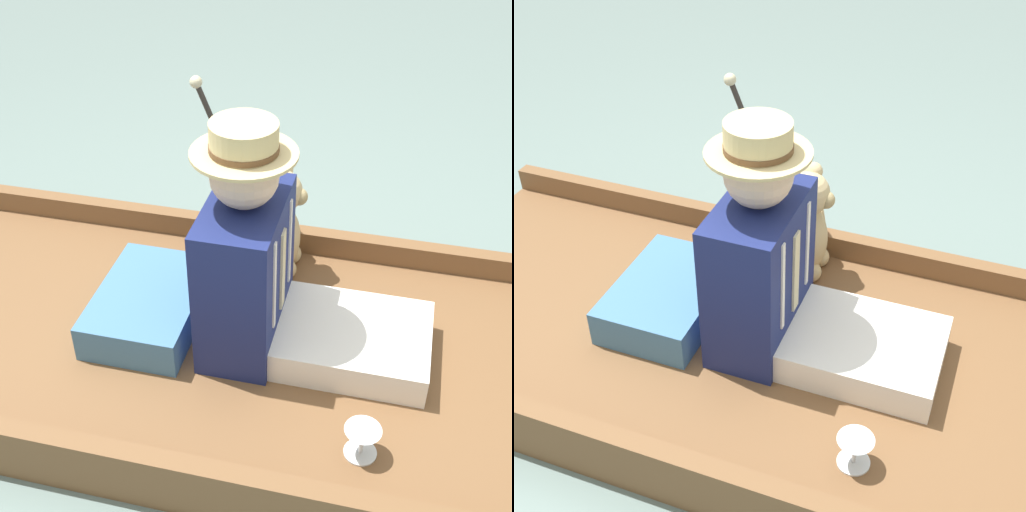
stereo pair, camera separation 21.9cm
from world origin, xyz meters
The scene contains 7 objects.
ground_plane centered at (0.00, 0.00, 0.00)m, with size 16.00×16.00×0.00m, color slate.
punt_boat centered at (0.00, 0.00, 0.06)m, with size 1.20×2.64×0.20m.
seat_cushion centered at (-0.04, -0.33, 0.17)m, with size 0.48×0.34×0.13m.
seated_person centered at (-0.04, 0.09, 0.38)m, with size 0.42×0.76×0.78m.
teddy_bear centered at (-0.43, 0.04, 0.31)m, with size 0.30×0.18×0.43m.
wine_glass centered at (0.36, 0.44, 0.17)m, with size 0.10×0.10×0.10m.
walking_cane centered at (-0.50, -0.17, 0.52)m, with size 0.04×0.30×0.71m.
Camera 2 is at (1.60, 0.66, 1.76)m, focal length 50.00 mm.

